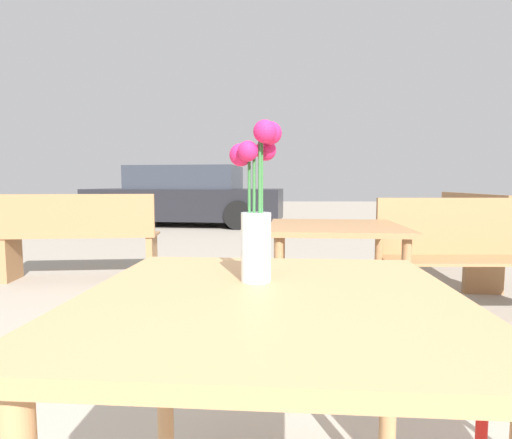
{
  "coord_description": "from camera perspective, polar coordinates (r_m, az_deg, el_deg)",
  "views": [
    {
      "loc": [
        -0.03,
        -0.83,
        0.95
      ],
      "look_at": [
        -0.03,
        0.1,
        0.87
      ],
      "focal_mm": 28.0,
      "sensor_mm": 36.0,
      "label": 1
    }
  ],
  "objects": [
    {
      "name": "bench_middle",
      "position": [
        3.17,
        29.78,
        -4.56
      ],
      "size": [
        1.44,
        0.37,
        0.85
      ],
      "color": "#9E7047",
      "rests_on": "ground_plane"
    },
    {
      "name": "table_back",
      "position": [
        2.44,
        11.21,
        -3.37
      ],
      "size": [
        0.83,
        0.82,
        0.7
      ],
      "color": "#9E7047",
      "rests_on": "ground_plane"
    },
    {
      "name": "parked_car",
      "position": [
        9.24,
        -9.94,
        3.15
      ],
      "size": [
        4.49,
        2.13,
        1.34
      ],
      "color": "black",
      "rests_on": "ground_plane"
    },
    {
      "name": "table_front",
      "position": [
        0.9,
        2.15,
        -17.29
      ],
      "size": [
        0.85,
        0.84,
        0.72
      ],
      "color": "tan",
      "rests_on": "ground_plane"
    },
    {
      "name": "flower_vase",
      "position": [
        0.93,
        0.11,
        0.98
      ],
      "size": [
        0.12,
        0.12,
        0.37
      ],
      "color": "silver",
      "rests_on": "table_front"
    },
    {
      "name": "bench_far",
      "position": [
        4.59,
        27.13,
        -1.59
      ],
      "size": [
        0.48,
        1.51,
        0.85
      ],
      "color": "#9E7047",
      "rests_on": "ground_plane"
    },
    {
      "name": "bench_near",
      "position": [
        4.24,
        -23.93,
        -1.98
      ],
      "size": [
        1.5,
        0.5,
        0.85
      ],
      "color": "#9E7047",
      "rests_on": "ground_plane"
    }
  ]
}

